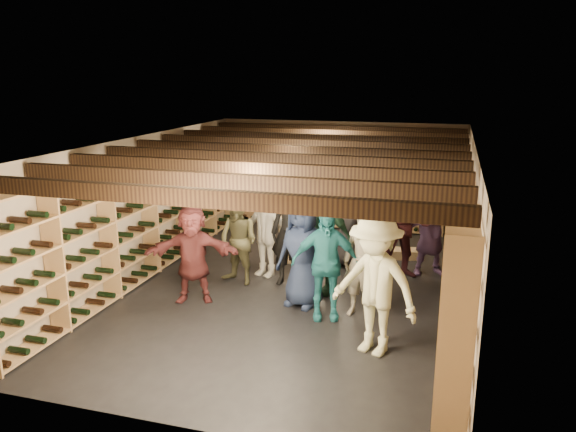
% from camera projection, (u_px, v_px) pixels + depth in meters
% --- Properties ---
extents(ground, '(8.00, 8.00, 0.00)m').
position_uv_depth(ground, '(291.00, 286.00, 9.35)').
color(ground, black).
rests_on(ground, ground).
extents(walls, '(5.52, 8.02, 2.40)m').
position_uv_depth(walls, '(291.00, 216.00, 9.06)').
color(walls, tan).
rests_on(walls, ground).
extents(ceiling, '(5.50, 8.00, 0.01)m').
position_uv_depth(ceiling, '(291.00, 142.00, 8.76)').
color(ceiling, beige).
rests_on(ceiling, walls).
extents(ceiling_joists, '(5.40, 7.12, 0.18)m').
position_uv_depth(ceiling_joists, '(291.00, 151.00, 8.79)').
color(ceiling_joists, black).
rests_on(ceiling_joists, ground).
extents(wine_rack_left, '(0.32, 7.50, 2.15)m').
position_uv_depth(wine_rack_left, '(150.00, 213.00, 9.79)').
color(wine_rack_left, tan).
rests_on(wine_rack_left, ground).
extents(wine_rack_right, '(0.32, 7.50, 2.15)m').
position_uv_depth(wine_rack_right, '(456.00, 237.00, 8.39)').
color(wine_rack_right, tan).
rests_on(wine_rack_right, ground).
extents(wine_rack_back, '(4.70, 0.30, 2.15)m').
position_uv_depth(wine_rack_back, '(338.00, 181.00, 12.65)').
color(wine_rack_back, tan).
rests_on(wine_rack_back, ground).
extents(crate_stack_left, '(0.55, 0.40, 0.85)m').
position_uv_depth(crate_stack_left, '(293.00, 239.00, 10.55)').
color(crate_stack_left, tan).
rests_on(crate_stack_left, ground).
extents(crate_stack_right, '(0.58, 0.47, 0.51)m').
position_uv_depth(crate_stack_right, '(299.00, 248.00, 10.56)').
color(crate_stack_right, tan).
rests_on(crate_stack_right, ground).
extents(crate_loose, '(0.55, 0.41, 0.17)m').
position_uv_depth(crate_loose, '(403.00, 254.00, 10.76)').
color(crate_loose, tan).
rests_on(crate_loose, ground).
extents(person_1, '(0.69, 0.48, 1.80)m').
position_uv_depth(person_1, '(290.00, 233.00, 9.20)').
color(person_1, black).
rests_on(person_1, ground).
extents(person_2, '(0.88, 0.78, 1.49)m').
position_uv_depth(person_2, '(238.00, 241.00, 9.31)').
color(person_2, brown).
rests_on(person_2, ground).
extents(person_3, '(1.35, 1.08, 1.82)m').
position_uv_depth(person_3, '(375.00, 285.00, 6.93)').
color(person_3, beige).
rests_on(person_3, ground).
extents(person_4, '(1.04, 0.65, 1.65)m').
position_uv_depth(person_4, '(325.00, 263.00, 7.97)').
color(person_4, teal).
rests_on(person_4, ground).
extents(person_5, '(1.50, 0.86, 1.54)m').
position_uv_depth(person_5, '(193.00, 253.00, 8.59)').
color(person_5, brown).
rests_on(person_5, ground).
extents(person_6, '(0.93, 0.74, 1.66)m').
position_uv_depth(person_6, '(302.00, 253.00, 8.41)').
color(person_6, '#1D2948').
rests_on(person_6, ground).
extents(person_7, '(0.68, 0.53, 1.65)m').
position_uv_depth(person_7, '(363.00, 262.00, 8.02)').
color(person_7, gray).
rests_on(person_7, ground).
extents(person_8, '(1.02, 0.88, 1.82)m').
position_uv_depth(person_8, '(404.00, 227.00, 9.55)').
color(person_8, '#40191F').
rests_on(person_8, ground).
extents(person_9, '(1.25, 0.96, 1.70)m').
position_uv_depth(person_9, '(264.00, 229.00, 9.63)').
color(person_9, '#B2AFA2').
rests_on(person_9, ground).
extents(person_10, '(1.08, 0.48, 1.81)m').
position_uv_depth(person_10, '(319.00, 238.00, 8.90)').
color(person_10, '#244A34').
rests_on(person_10, ground).
extents(person_11, '(1.48, 0.93, 1.52)m').
position_uv_depth(person_11, '(431.00, 232.00, 9.78)').
color(person_11, '#805C97').
rests_on(person_11, ground).
extents(person_12, '(0.78, 0.53, 1.56)m').
position_uv_depth(person_12, '(348.00, 224.00, 10.18)').
color(person_12, '#2E2D32').
rests_on(person_12, ground).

